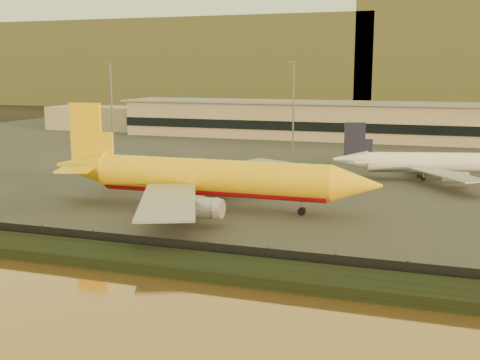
% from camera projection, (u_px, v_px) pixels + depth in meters
% --- Properties ---
extents(ground, '(900.00, 900.00, 0.00)m').
position_uv_depth(ground, '(227.00, 233.00, 87.10)').
color(ground, black).
rests_on(ground, ground).
extents(embankment, '(320.00, 7.00, 1.40)m').
position_uv_depth(embankment, '(178.00, 264.00, 71.14)').
color(embankment, black).
rests_on(embankment, ground).
extents(tarmac, '(320.00, 220.00, 0.20)m').
position_uv_depth(tarmac, '(338.00, 151.00, 175.55)').
color(tarmac, '#2D2D2D').
rests_on(tarmac, ground).
extents(perimeter_fence, '(300.00, 0.05, 2.20)m').
position_uv_depth(perimeter_fence, '(191.00, 249.00, 74.76)').
color(perimeter_fence, black).
rests_on(perimeter_fence, tarmac).
extents(terminal_building, '(202.00, 25.00, 12.60)m').
position_uv_depth(terminal_building, '(312.00, 120.00, 207.50)').
color(terminal_building, tan).
rests_on(terminal_building, tarmac).
extents(apron_light_masts, '(152.20, 12.20, 25.40)m').
position_uv_depth(apron_light_masts, '(387.00, 101.00, 149.37)').
color(apron_light_masts, slate).
rests_on(apron_light_masts, tarmac).
extents(distant_hills, '(470.00, 160.00, 70.00)m').
position_uv_depth(distant_hills, '(370.00, 58.00, 404.68)').
color(distant_hills, brown).
rests_on(distant_hills, ground).
extents(dhl_cargo_jet, '(58.13, 57.11, 17.41)m').
position_uv_depth(dhl_cargo_jet, '(207.00, 178.00, 101.20)').
color(dhl_cargo_jet, yellow).
rests_on(dhl_cargo_jet, tarmac).
extents(white_narrowbody_jet, '(41.86, 40.03, 12.18)m').
position_uv_depth(white_narrowbody_jet, '(433.00, 163.00, 127.92)').
color(white_narrowbody_jet, white).
rests_on(white_narrowbody_jet, tarmac).
extents(gse_vehicle_yellow, '(4.09, 2.36, 1.73)m').
position_uv_depth(gse_vehicle_yellow, '(280.00, 191.00, 112.54)').
color(gse_vehicle_yellow, yellow).
rests_on(gse_vehicle_yellow, tarmac).
extents(gse_vehicle_white, '(4.49, 2.21, 1.98)m').
position_uv_depth(gse_vehicle_white, '(217.00, 177.00, 125.85)').
color(gse_vehicle_white, white).
rests_on(gse_vehicle_white, tarmac).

